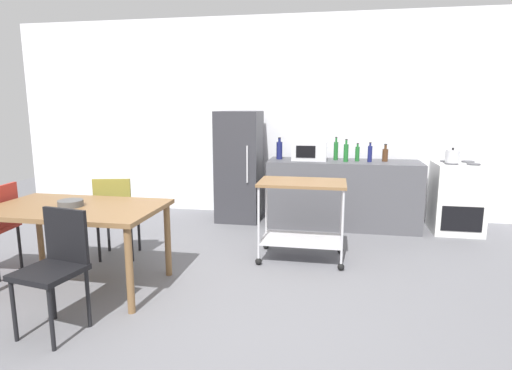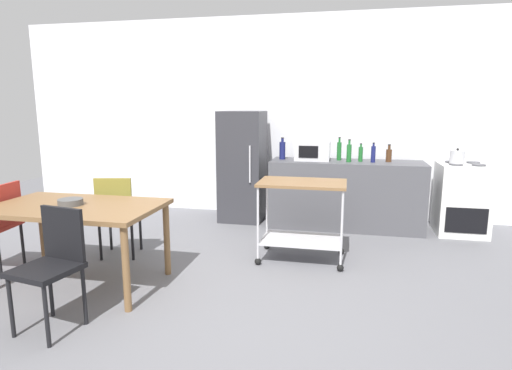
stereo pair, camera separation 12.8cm
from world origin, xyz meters
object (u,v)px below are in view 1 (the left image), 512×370
object	(u,v)px
refrigerator	(239,166)
bottle_wine	(346,152)
bottle_hot_sauce	(279,150)
stove_oven	(457,198)
bottle_soda	(357,154)
kitchen_cart	(302,207)
bottle_sesame_oil	(385,155)
chair_black	(56,263)
bottle_olive_oil	(336,150)
bottle_sparkling_water	(370,153)
dining_table	(76,215)
kettle	(452,156)
microwave	(310,150)
chair_olive	(116,212)
fruit_bowl	(71,203)

from	to	relation	value
refrigerator	bottle_wine	distance (m)	1.50
bottle_hot_sauce	stove_oven	bearing A→B (deg)	-0.34
stove_oven	refrigerator	xyz separation A→B (m)	(-2.90, 0.08, 0.32)
bottle_soda	kitchen_cart	bearing A→B (deg)	-114.22
stove_oven	bottle_sesame_oil	size ratio (longest dim) A/B	4.01
chair_black	bottle_olive_oil	world-z (taller)	bottle_olive_oil
bottle_sparkling_water	bottle_olive_oil	bearing A→B (deg)	163.39
dining_table	refrigerator	size ratio (longest dim) A/B	0.97
chair_black	stove_oven	world-z (taller)	stove_oven
stove_oven	bottle_hot_sauce	xyz separation A→B (m)	(-2.32, 0.01, 0.57)
stove_oven	bottle_olive_oil	size ratio (longest dim) A/B	2.97
bottle_olive_oil	kettle	xyz separation A→B (m)	(1.44, -0.17, -0.03)
bottle_sesame_oil	kettle	distance (m)	0.81
chair_black	bottle_soda	xyz separation A→B (m)	(2.24, 3.15, 0.48)
bottle_sparkling_water	refrigerator	bearing A→B (deg)	175.46
chair_black	microwave	xyz separation A→B (m)	(1.61, 3.17, 0.51)
bottle_hot_sauce	bottle_soda	bearing A→B (deg)	-1.75
chair_black	bottle_sesame_oil	size ratio (longest dim) A/B	3.87
kitchen_cart	bottle_sesame_oil	xyz separation A→B (m)	(0.98, 1.42, 0.42)
bottle_sesame_oil	kettle	xyz separation A→B (m)	(0.80, -0.13, 0.01)
kettle	dining_table	bearing A→B (deg)	-147.52
dining_table	stove_oven	xyz separation A→B (m)	(3.81, 2.45, -0.22)
kitchen_cart	bottle_olive_oil	distance (m)	1.56
chair_black	kettle	bearing A→B (deg)	52.38
chair_olive	fruit_bowl	world-z (taller)	chair_olive
bottle_olive_oil	stove_oven	bearing A→B (deg)	-2.58
chair_black	kitchen_cart	size ratio (longest dim) A/B	0.98
kitchen_cart	dining_table	bearing A→B (deg)	-151.00
bottle_olive_oil	microwave	bearing A→B (deg)	-168.08
fruit_bowl	kettle	size ratio (longest dim) A/B	0.90
kitchen_cart	kettle	bearing A→B (deg)	35.96
dining_table	fruit_bowl	size ratio (longest dim) A/B	6.97
bottle_wine	fruit_bowl	distance (m)	3.40
chair_black	bottle_wine	distance (m)	3.75
bottle_olive_oil	bottle_wine	distance (m)	0.21
bottle_hot_sauce	microwave	world-z (taller)	bottle_hot_sauce
kitchen_cart	microwave	xyz separation A→B (m)	(-0.01, 1.38, 0.46)
stove_oven	kitchen_cart	bearing A→B (deg)	-143.79
bottle_sparkling_water	fruit_bowl	bearing A→B (deg)	-138.64
stove_oven	microwave	world-z (taller)	microwave
microwave	fruit_bowl	bearing A→B (deg)	-128.30
fruit_bowl	bottle_hot_sauce	bearing A→B (deg)	58.29
refrigerator	bottle_hot_sauce	bearing A→B (deg)	-6.62
fruit_bowl	bottle_olive_oil	bearing A→B (deg)	47.86
dining_table	microwave	bearing A→B (deg)	52.08
kitchen_cart	kettle	world-z (taller)	kettle
bottle_sparkling_water	bottle_sesame_oil	xyz separation A→B (m)	(0.20, 0.09, -0.02)
dining_table	bottle_hot_sauce	bearing A→B (deg)	58.77
bottle_sparkling_water	fruit_bowl	xyz separation A→B (m)	(-2.73, -2.40, -0.23)
bottle_wine	fruit_bowl	xyz separation A→B (m)	(-2.42, -2.37, -0.24)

